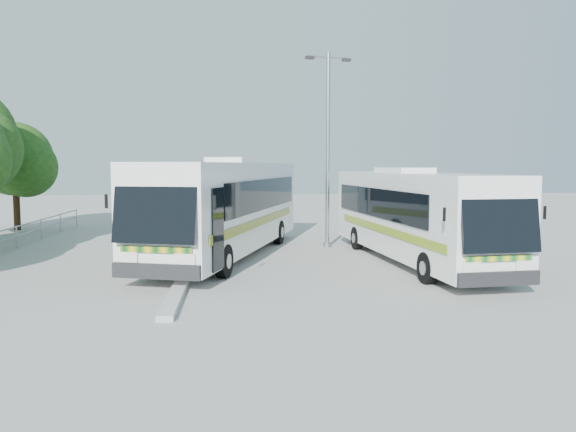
{
  "coord_description": "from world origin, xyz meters",
  "views": [
    {
      "loc": [
        -0.64,
        -18.66,
        3.57
      ],
      "look_at": [
        1.3,
        2.51,
        1.63
      ],
      "focal_mm": 35.0,
      "sensor_mm": 36.0,
      "label": 1
    }
  ],
  "objects": [
    {
      "name": "coach_main",
      "position": [
        -1.01,
        3.33,
        2.0
      ],
      "size": [
        6.36,
        13.35,
        3.65
      ],
      "rotation": [
        0.0,
        0.0,
        -0.3
      ],
      "color": "silver",
      "rests_on": "ground"
    },
    {
      "name": "coach_adjacent",
      "position": [
        5.81,
        1.34,
        1.8
      ],
      "size": [
        3.44,
        12.0,
        3.28
      ],
      "rotation": [
        0.0,
        0.0,
        0.09
      ],
      "color": "white",
      "rests_on": "ground"
    },
    {
      "name": "ground",
      "position": [
        0.0,
        0.0,
        0.0
      ],
      "size": [
        100.0,
        100.0,
        0.0
      ],
      "primitive_type": "plane",
      "color": "gray",
      "rests_on": "ground"
    },
    {
      "name": "lamppost",
      "position": [
        3.27,
        5.28,
        4.59
      ],
      "size": [
        2.02,
        0.63,
        8.31
      ],
      "rotation": [
        0.0,
        0.0,
        0.22
      ],
      "color": "#969A9F",
      "rests_on": "ground"
    },
    {
      "name": "kerb_divider",
      "position": [
        -2.3,
        2.0,
        0.07
      ],
      "size": [
        0.4,
        16.0,
        0.15
      ],
      "primitive_type": "cube",
      "color": "#B2B2AD",
      "rests_on": "ground"
    },
    {
      "name": "tree_far_e",
      "position": [
        -12.63,
        13.3,
        3.89
      ],
      "size": [
        4.54,
        4.28,
        5.92
      ],
      "color": "#382314",
      "rests_on": "ground"
    }
  ]
}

